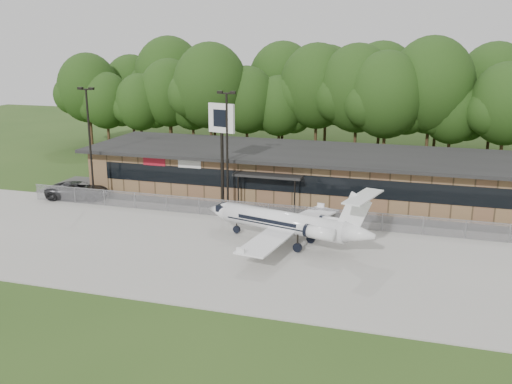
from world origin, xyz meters
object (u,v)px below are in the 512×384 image
(terminal, at_px, (304,172))
(suv, at_px, (78,191))
(business_jet, at_px, (289,224))
(pole_sign, at_px, (222,130))

(terminal, bearing_deg, suv, -158.98)
(terminal, distance_m, suv, 21.00)
(terminal, height_order, business_jet, business_jet)
(suv, distance_m, pole_sign, 15.33)
(pole_sign, bearing_deg, terminal, 65.26)
(suv, relative_size, pole_sign, 0.62)
(suv, bearing_deg, business_jet, -117.05)
(terminal, xyz_separation_m, business_jet, (1.89, -13.82, -0.54))
(terminal, height_order, pole_sign, pole_sign)
(terminal, distance_m, business_jet, 13.95)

